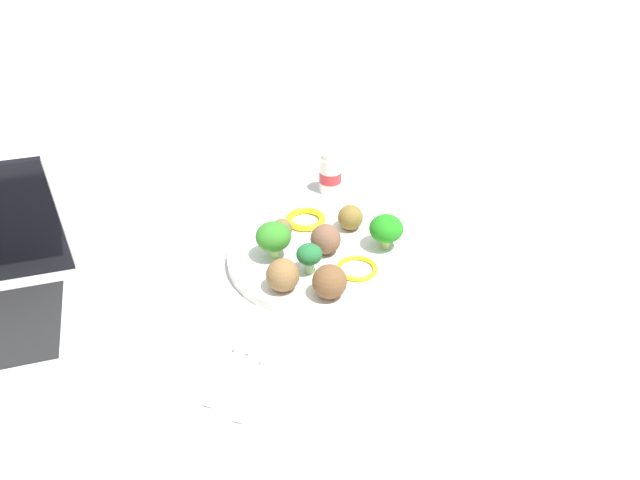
% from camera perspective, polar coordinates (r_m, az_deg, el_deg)
% --- Properties ---
extents(ground_plane, '(4.00, 4.00, 0.00)m').
position_cam_1_polar(ground_plane, '(0.94, 0.00, -1.82)').
color(ground_plane, beige).
extents(plate, '(0.28, 0.28, 0.02)m').
position_cam_1_polar(plate, '(0.94, 0.00, -1.42)').
color(plate, white).
rests_on(plate, ground_plane).
extents(broccoli_floret_front_left, '(0.05, 0.05, 0.05)m').
position_cam_1_polar(broccoli_floret_front_left, '(0.93, 6.12, 1.02)').
color(broccoli_floret_front_left, '#ADBC6F').
rests_on(broccoli_floret_front_left, plate).
extents(broccoli_floret_near_rim, '(0.05, 0.05, 0.06)m').
position_cam_1_polar(broccoli_floret_near_rim, '(0.90, -4.32, 0.28)').
color(broccoli_floret_near_rim, '#A3CA6D').
rests_on(broccoli_floret_near_rim, plate).
extents(broccoli_floret_mid_left, '(0.04, 0.04, 0.05)m').
position_cam_1_polar(broccoli_floret_mid_left, '(0.87, -1.00, -1.40)').
color(broccoli_floret_mid_left, '#90B97C').
rests_on(broccoli_floret_mid_left, plate).
extents(meatball_back_right, '(0.04, 0.04, 0.04)m').
position_cam_1_polar(meatball_back_right, '(0.98, 2.82, 2.09)').
color(meatball_back_right, brown).
rests_on(meatball_back_right, plate).
extents(meatball_center, '(0.03, 0.03, 0.03)m').
position_cam_1_polar(meatball_center, '(0.95, -3.54, 1.02)').
color(meatball_center, brown).
rests_on(meatball_center, plate).
extents(meatball_mid_right, '(0.05, 0.05, 0.05)m').
position_cam_1_polar(meatball_mid_right, '(0.92, 0.55, 0.13)').
color(meatball_mid_right, brown).
rests_on(meatball_mid_right, plate).
extents(meatball_front_right, '(0.05, 0.05, 0.05)m').
position_cam_1_polar(meatball_front_right, '(0.83, 0.89, -3.86)').
color(meatball_front_right, brown).
rests_on(meatball_front_right, plate).
extents(meatball_mid_left, '(0.05, 0.05, 0.05)m').
position_cam_1_polar(meatball_mid_left, '(0.85, -3.45, -3.24)').
color(meatball_mid_left, brown).
rests_on(meatball_mid_left, plate).
extents(pepper_ring_near_rim, '(0.08, 0.08, 0.01)m').
position_cam_1_polar(pepper_ring_near_rim, '(0.89, 3.44, -2.62)').
color(pepper_ring_near_rim, yellow).
rests_on(pepper_ring_near_rim, plate).
extents(pepper_ring_mid_right, '(0.08, 0.08, 0.01)m').
position_cam_1_polar(pepper_ring_mid_right, '(1.00, -1.34, 1.93)').
color(pepper_ring_mid_right, yellow).
rests_on(pepper_ring_mid_right, plate).
extents(napkin, '(0.17, 0.13, 0.01)m').
position_cam_1_polar(napkin, '(0.76, -6.95, -12.16)').
color(napkin, white).
rests_on(napkin, ground_plane).
extents(fork, '(0.12, 0.02, 0.01)m').
position_cam_1_polar(fork, '(0.77, -8.02, -11.25)').
color(fork, silver).
rests_on(fork, napkin).
extents(knife, '(0.15, 0.02, 0.01)m').
position_cam_1_polar(knife, '(0.76, -5.47, -11.80)').
color(knife, silver).
rests_on(knife, napkin).
extents(yogurt_bottle, '(0.04, 0.04, 0.08)m').
position_cam_1_polar(yogurt_bottle, '(1.11, 0.96, 6.11)').
color(yogurt_bottle, white).
rests_on(yogurt_bottle, ground_plane).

